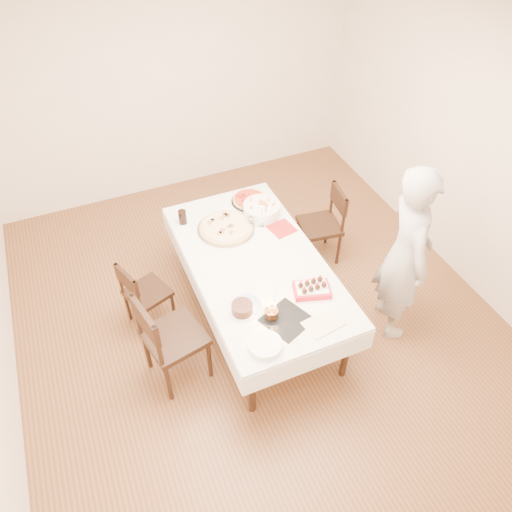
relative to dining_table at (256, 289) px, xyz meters
name	(u,v)px	position (x,y,z in m)	size (l,w,h in m)	color
floor	(256,315)	(-0.01, -0.01, -0.38)	(5.00, 5.00, 0.00)	brown
wall_back	(170,84)	(-0.01, 2.49, 0.98)	(4.50, 0.04, 2.70)	#F4E3CD
wall_front	(459,507)	(-0.01, -2.51, 0.98)	(4.50, 0.04, 2.70)	#F4E3CD
wall_right	(474,151)	(2.24, -0.01, 0.98)	(0.04, 5.00, 2.70)	#F4E3CD
ceiling	(255,40)	(-0.01, -0.01, 2.33)	(5.00, 5.00, 0.00)	white
dining_table	(256,289)	(0.00, 0.00, 0.00)	(1.14, 2.14, 0.75)	white
chair_right_savory	(320,226)	(0.96, 0.53, 0.06)	(0.45, 0.45, 0.87)	black
chair_left_savory	(147,293)	(-0.96, 0.35, 0.02)	(0.40, 0.40, 0.79)	black
chair_left_dessert	(174,337)	(-0.89, -0.33, 0.13)	(0.51, 0.51, 1.00)	black
person	(406,255)	(1.17, -0.58, 0.52)	(0.65, 0.43, 1.80)	#AEAAA4
pizza_white	(226,228)	(-0.09, 0.52, 0.40)	(0.56, 0.56, 0.04)	beige
pizza_pepperoni	(250,200)	(0.29, 0.83, 0.40)	(0.38, 0.38, 0.04)	red
red_placemat	(282,229)	(0.41, 0.31, 0.38)	(0.23, 0.23, 0.01)	#B21E1E
pasta_bowl	(262,209)	(0.31, 0.58, 0.44)	(0.36, 0.36, 0.12)	white
taper_candle	(262,215)	(0.25, 0.43, 0.50)	(0.05, 0.05, 0.25)	white
shaker_pair	(251,222)	(0.15, 0.46, 0.43)	(0.10, 0.10, 0.11)	white
cola_glass	(183,217)	(-0.44, 0.77, 0.45)	(0.08, 0.08, 0.14)	black
layer_cake	(242,309)	(-0.34, -0.50, 0.42)	(0.22, 0.22, 0.09)	#34180D
cake_board	(287,320)	(-0.04, -0.72, 0.38)	(0.34, 0.34, 0.01)	black
birthday_cake	(272,310)	(-0.14, -0.63, 0.45)	(0.11, 0.11, 0.13)	#3C2310
strawberry_box	(312,289)	(0.28, -0.53, 0.41)	(0.30, 0.20, 0.08)	red
box_lid	(323,324)	(0.21, -0.87, 0.38)	(0.30, 0.20, 0.03)	beige
plate_stack	(265,345)	(-0.31, -0.89, 0.40)	(0.26, 0.26, 0.05)	white
china_plate	(246,305)	(-0.28, -0.45, 0.38)	(0.25, 0.25, 0.01)	white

